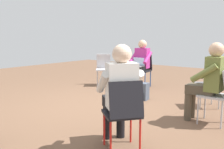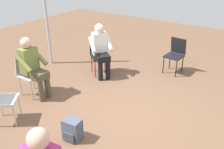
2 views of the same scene
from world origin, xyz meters
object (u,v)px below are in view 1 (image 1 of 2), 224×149
chair_southwest (211,81)px  backpack_near_laptop_user (141,92)px  person_with_laptop (141,61)px  person_in_white (119,90)px  chair_south (143,68)px  person_in_olive (208,78)px  chair_west (219,92)px  chair_northwest (123,111)px  chair_southeast (104,67)px

chair_southwest → backpack_near_laptop_user: chair_southwest is taller
chair_southwest → person_with_laptop: size_ratio=0.69×
person_with_laptop → person_in_white: (-1.67, 3.16, 0.00)m
chair_south → person_in_white: 3.74m
person_in_olive → backpack_near_laptop_user: size_ratio=3.44×
person_with_laptop → chair_west: bearing=140.0°
person_in_white → person_in_olive: bearing=18.4°
person_in_white → backpack_near_laptop_user: (0.99, -2.12, -0.54)m
chair_west → chair_northwest: size_ratio=1.00×
chair_west → chair_southeast: 3.64m
chair_southeast → person_with_laptop: size_ratio=0.69×
chair_west → backpack_near_laptop_user: size_ratio=2.36×
chair_south → chair_northwest: size_ratio=1.00×
chair_northwest → person_in_olive: size_ratio=0.69×
person_with_laptop → backpack_near_laptop_user: bearing=117.4°
chair_south → backpack_near_laptop_user: (-0.70, 1.21, -0.34)m
chair_south → person_in_olive: size_ratio=0.69×
chair_southwest → person_in_olive: 0.96m
chair_west → chair_southeast: same height
chair_west → backpack_near_laptop_user: (1.71, -0.59, -0.34)m
chair_southwest → chair_southeast: bearing=44.3°
chair_south → chair_northwest: (-1.82, 3.44, 0.00)m
chair_west → person_in_olive: bearing=90.0°
chair_west → person_in_white: size_ratio=0.69×
chair_northwest → chair_south: bearing=65.9°
chair_west → backpack_near_laptop_user: 1.84m
chair_northwest → person_in_white: person_in_white is taller
chair_south → chair_northwest: bearing=112.2°
chair_southeast → chair_south: bearing=165.0°
chair_southwest → chair_southeast: (3.00, -0.42, 0.00)m
backpack_near_laptop_user → chair_southeast: bearing=-23.9°
chair_southeast → chair_northwest: same height
person_with_laptop → backpack_near_laptop_user: person_with_laptop is taller
person_with_laptop → person_in_white: 3.58m
chair_west → chair_south: (2.40, -1.80, 0.00)m
chair_southwest → person_in_white: (0.32, 2.45, 0.20)m
person_in_olive → chair_west: bearing=-90.0°
chair_southwest → chair_northwest: bearing=137.9°
chair_southwest → backpack_near_laptop_user: bearing=66.1°
chair_south → person_in_olive: person_in_olive is taller
chair_southeast → backpack_near_laptop_user: chair_southeast is taller
person_in_olive → person_with_laptop: bearing=52.9°
chair_southwest → chair_southeast: size_ratio=1.00×
chair_southwest → backpack_near_laptop_user: size_ratio=2.36×
chair_northwest → person_in_olive: person_in_olive is taller
chair_northwest → person_in_olive: 1.70m
chair_west → chair_northwest: same height
chair_west → person_in_white: 1.71m
chair_southwest → person_with_laptop: 2.13m
backpack_near_laptop_user → person_with_laptop: bearing=-56.9°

